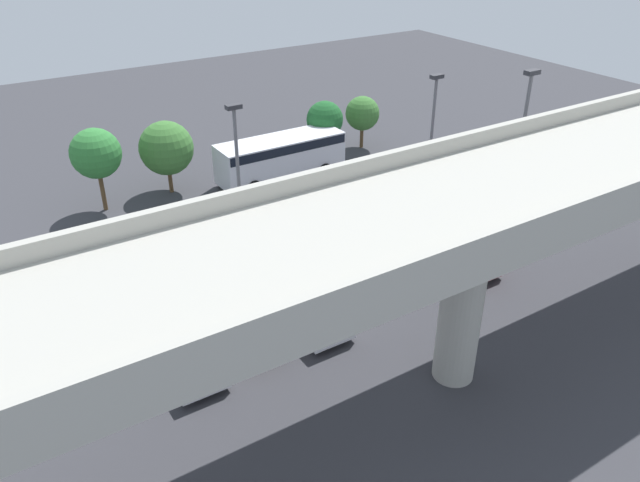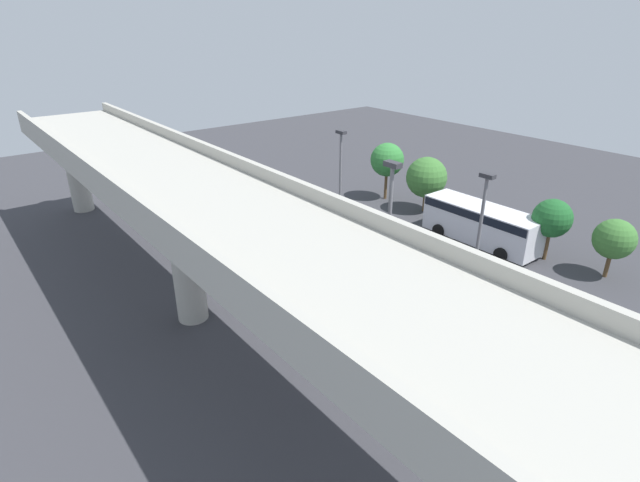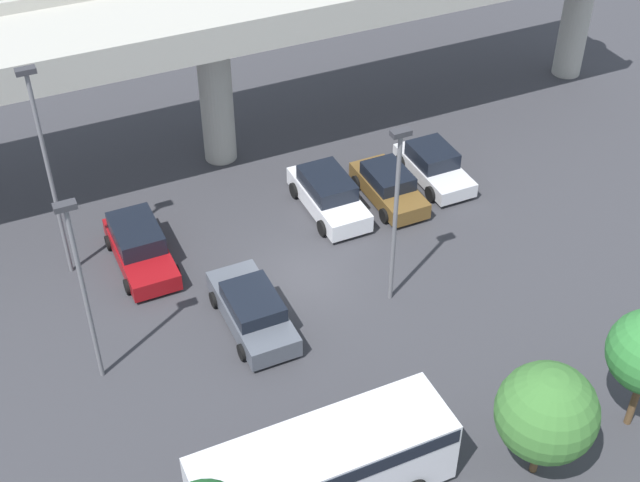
{
  "view_description": "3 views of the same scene",
  "coord_description": "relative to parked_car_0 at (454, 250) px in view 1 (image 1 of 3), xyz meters",
  "views": [
    {
      "loc": [
        13.59,
        21.77,
        15.49
      ],
      "look_at": [
        0.23,
        0.74,
        1.57
      ],
      "focal_mm": 35.0,
      "sensor_mm": 36.0,
      "label": 1
    },
    {
      "loc": [
        -20.89,
        17.78,
        13.99
      ],
      "look_at": [
        0.39,
        0.97,
        1.76
      ],
      "focal_mm": 28.0,
      "sensor_mm": 36.0,
      "label": 2
    },
    {
      "loc": [
        -10.37,
        -24.35,
        23.26
      ],
      "look_at": [
        0.55,
        -0.51,
        2.06
      ],
      "focal_mm": 50.0,
      "sensor_mm": 36.0,
      "label": 3
    }
  ],
  "objects": [
    {
      "name": "tree_front_right",
      "position": [
        8.41,
        -15.07,
        1.97
      ],
      "size": [
        3.12,
        3.12,
        4.3
      ],
      "color": "brown",
      "rests_on": "ground_plane"
    },
    {
      "name": "lamp_post_mid_lot",
      "position": [
        -2.71,
        0.61,
        4.43
      ],
      "size": [
        0.7,
        0.35,
        8.99
      ],
      "color": "slate",
      "rests_on": "ground_plane"
    },
    {
      "name": "shuttle_bus",
      "position": [
        1.98,
        -13.23,
        0.81
      ],
      "size": [
        7.91,
        2.71,
        2.64
      ],
      "color": "silver",
      "rests_on": "ground_plane"
    },
    {
      "name": "highway_overpass",
      "position": [
        5.48,
        5.85,
        5.68
      ],
      "size": [
        41.08,
        6.04,
        8.02
      ],
      "color": "#ADAAA0",
      "rests_on": "ground_plane"
    },
    {
      "name": "parked_car_0",
      "position": [
        0.0,
        0.0,
        0.0
      ],
      "size": [
        2.17,
        4.76,
        1.63
      ],
      "rotation": [
        0.0,
        0.0,
        -1.57
      ],
      "color": "maroon",
      "rests_on": "ground_plane"
    },
    {
      "name": "parked_car_1",
      "position": [
        2.79,
        -5.27,
        -0.05
      ],
      "size": [
        2.18,
        4.87,
        1.51
      ],
      "rotation": [
        0.0,
        0.0,
        1.57
      ],
      "color": "#515660",
      "rests_on": "ground_plane"
    },
    {
      "name": "ground_plane",
      "position": [
        5.48,
        -3.64,
        -0.76
      ],
      "size": [
        84.81,
        84.81,
        0.0
      ],
      "primitive_type": "plane",
      "color": "#38383D"
    },
    {
      "name": "lamp_post_near_aisle",
      "position": [
        -2.95,
        -5.43,
        3.65
      ],
      "size": [
        0.7,
        0.35,
        7.47
      ],
      "color": "slate",
      "rests_on": "ground_plane"
    },
    {
      "name": "tree_front_centre",
      "position": [
        -2.01,
        -14.47,
        1.99
      ],
      "size": [
        2.37,
        2.37,
        3.96
      ],
      "color": "brown",
      "rests_on": "ground_plane"
    },
    {
      "name": "tree_front_left",
      "position": [
        -5.46,
        -15.1,
        1.65
      ],
      "size": [
        2.32,
        2.32,
        3.58
      ],
      "color": "brown",
      "rests_on": "ground_plane"
    },
    {
      "name": "lamp_post_by_overpass",
      "position": [
        8.1,
        -6.1,
        3.68
      ],
      "size": [
        0.7,
        0.35,
        7.54
      ],
      "color": "slate",
      "rests_on": "ground_plane"
    },
    {
      "name": "parked_car_2",
      "position": [
        8.33,
        0.04,
        0.03
      ],
      "size": [
        2.16,
        4.78,
        1.67
      ],
      "rotation": [
        0.0,
        0.0,
        -1.57
      ],
      "color": "silver",
      "rests_on": "ground_plane"
    },
    {
      "name": "parked_car_3",
      "position": [
        11.04,
        -0.4,
        -0.06
      ],
      "size": [
        2.03,
        4.32,
        1.48
      ],
      "rotation": [
        0.0,
        0.0,
        -1.57
      ],
      "color": "brown",
      "rests_on": "ground_plane"
    },
    {
      "name": "parked_car_4",
      "position": [
        13.64,
        0.17,
        -0.05
      ],
      "size": [
        2.1,
        4.41,
        1.54
      ],
      "rotation": [
        0.0,
        0.0,
        -1.57
      ],
      "color": "silver",
      "rests_on": "ground_plane"
    },
    {
      "name": "tree_front_far_right",
      "position": [
        12.39,
        -14.78,
        2.56
      ],
      "size": [
        2.73,
        2.73,
        4.7
      ],
      "color": "brown",
      "rests_on": "ground_plane"
    }
  ]
}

